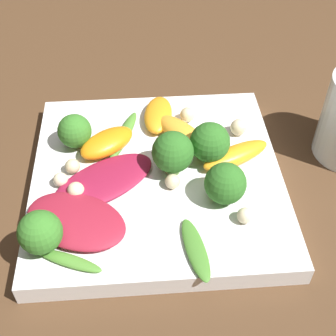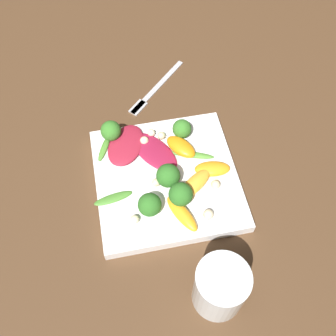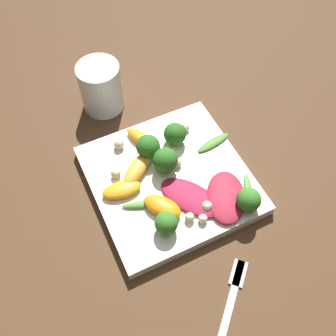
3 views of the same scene
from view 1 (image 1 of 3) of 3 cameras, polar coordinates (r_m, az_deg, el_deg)
name	(u,v)px [view 1 (image 1 of 3)]	position (r m, az deg, el deg)	size (l,w,h in m)	color
ground_plane	(157,186)	(0.49, -1.31, -2.23)	(2.40, 2.40, 0.00)	#4C331E
plate	(157,179)	(0.49, -1.33, -1.37)	(0.25, 0.25, 0.02)	white
radicchio_leaf_0	(76,220)	(0.44, -11.16, -6.29)	(0.10, 0.12, 0.01)	maroon
radicchio_leaf_1	(104,181)	(0.47, -7.81, -1.52)	(0.10, 0.12, 0.01)	maroon
orange_segment_0	(107,143)	(0.50, -7.47, 3.07)	(0.06, 0.07, 0.02)	orange
orange_segment_1	(158,115)	(0.54, -1.21, 6.52)	(0.07, 0.04, 0.02)	orange
orange_segment_2	(183,134)	(0.51, 1.86, 4.13)	(0.08, 0.07, 0.02)	#FCAD33
orange_segment_3	(236,155)	(0.49, 8.25, 1.57)	(0.05, 0.08, 0.02)	orange
broccoli_floret_0	(40,232)	(0.42, -15.32, -7.59)	(0.04, 0.04, 0.04)	#7A9E51
broccoli_floret_1	(173,152)	(0.46, 0.56, 2.01)	(0.04, 0.04, 0.05)	#84AD5B
broccoli_floret_2	(210,143)	(0.48, 5.12, 3.08)	(0.04, 0.04, 0.05)	#7A9E51
broccoli_floret_3	(75,131)	(0.50, -11.31, 4.41)	(0.04, 0.04, 0.04)	#7A9E51
broccoli_floret_4	(225,184)	(0.44, 7.00, -1.91)	(0.04, 0.04, 0.04)	#7A9E51
arugula_sprig_0	(196,249)	(0.41, 3.38, -9.85)	(0.07, 0.03, 0.01)	#47842D
arugula_sprig_1	(70,261)	(0.42, -11.91, -11.00)	(0.04, 0.06, 0.01)	#518E33
arugula_sprig_2	(124,135)	(0.52, -5.43, 3.99)	(0.08, 0.04, 0.01)	#518E33
macadamia_nut_0	(73,166)	(0.48, -11.56, 0.21)	(0.02, 0.02, 0.02)	beige
macadamia_nut_1	(245,216)	(0.44, 9.38, -5.75)	(0.02, 0.02, 0.02)	beige
macadamia_nut_2	(239,127)	(0.52, 8.59, 4.93)	(0.02, 0.02, 0.02)	beige
macadamia_nut_3	(173,181)	(0.46, 0.56, -1.64)	(0.02, 0.02, 0.02)	beige
macadamia_nut_4	(60,180)	(0.47, -12.98, -1.39)	(0.01, 0.01, 0.01)	beige
macadamia_nut_5	(194,148)	(0.50, 3.20, 2.51)	(0.01, 0.01, 0.01)	beige
macadamia_nut_6	(76,190)	(0.46, -11.16, -2.68)	(0.02, 0.02, 0.02)	beige
macadamia_nut_7	(187,115)	(0.53, 2.38, 6.51)	(0.02, 0.02, 0.02)	beige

